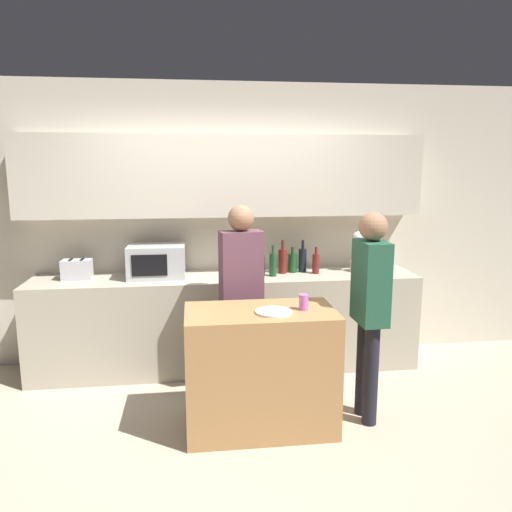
{
  "coord_description": "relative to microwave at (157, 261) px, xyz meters",
  "views": [
    {
      "loc": [
        -0.3,
        -3.17,
        1.94
      ],
      "look_at": [
        0.17,
        0.49,
        1.25
      ],
      "focal_mm": 35.0,
      "sensor_mm": 36.0,
      "label": 1
    }
  ],
  "objects": [
    {
      "name": "bottle_5",
      "position": [
        1.5,
        -0.04,
        -0.05
      ],
      "size": [
        0.07,
        0.07,
        0.26
      ],
      "color": "maroon",
      "rests_on": "back_counter"
    },
    {
      "name": "ground_plane",
      "position": [
        0.64,
        -1.44,
        -1.05
      ],
      "size": [
        14.0,
        14.0,
        0.0
      ],
      "primitive_type": "plane",
      "color": "#BCAD93"
    },
    {
      "name": "plate_on_island",
      "position": [
        0.89,
        -1.27,
        -0.14
      ],
      "size": [
        0.26,
        0.26,
        0.01
      ],
      "color": "white",
      "rests_on": "kitchen_island"
    },
    {
      "name": "person_center",
      "position": [
        0.72,
        -0.64,
        -0.09
      ],
      "size": [
        0.36,
        0.24,
        1.61
      ],
      "rotation": [
        0.0,
        0.0,
        -2.99
      ],
      "color": "black",
      "rests_on": "ground_plane"
    },
    {
      "name": "toaster",
      "position": [
        -0.72,
        0.0,
        -0.06
      ],
      "size": [
        0.26,
        0.16,
        0.18
      ],
      "color": "silver",
      "rests_on": "back_counter"
    },
    {
      "name": "back_counter",
      "position": [
        0.64,
        -0.05,
        -0.6
      ],
      "size": [
        3.6,
        0.62,
        0.9
      ],
      "color": "#B7AD99",
      "rests_on": "ground_plane"
    },
    {
      "name": "back_wall",
      "position": [
        0.64,
        0.22,
        0.49
      ],
      "size": [
        6.4,
        0.4,
        2.7
      ],
      "color": "beige",
      "rests_on": "ground_plane"
    },
    {
      "name": "bottle_3",
      "position": [
        1.29,
        0.04,
        -0.06
      ],
      "size": [
        0.08,
        0.08,
        0.25
      ],
      "color": "#194723",
      "rests_on": "back_counter"
    },
    {
      "name": "cup_0",
      "position": [
        1.12,
        -1.23,
        -0.09
      ],
      "size": [
        0.07,
        0.07,
        0.11
      ],
      "color": "#CD67C8",
      "rests_on": "kitchen_island"
    },
    {
      "name": "bottle_0",
      "position": [
        0.98,
        -0.02,
        -0.05
      ],
      "size": [
        0.06,
        0.06,
        0.26
      ],
      "color": "#194723",
      "rests_on": "back_counter"
    },
    {
      "name": "potted_plant",
      "position": [
        1.93,
        0.0,
        0.05
      ],
      "size": [
        0.14,
        0.14,
        0.4
      ],
      "color": "silver",
      "rests_on": "back_counter"
    },
    {
      "name": "bottle_2",
      "position": [
        1.19,
        0.01,
        -0.03
      ],
      "size": [
        0.08,
        0.08,
        0.32
      ],
      "color": "maroon",
      "rests_on": "back_counter"
    },
    {
      "name": "microwave",
      "position": [
        0.0,
        0.0,
        0.0
      ],
      "size": [
        0.52,
        0.39,
        0.3
      ],
      "color": "#B7BABC",
      "rests_on": "back_counter"
    },
    {
      "name": "kitchen_island",
      "position": [
        0.81,
        -1.2,
        -0.6
      ],
      "size": [
        1.08,
        0.59,
        0.9
      ],
      "color": "#B27F4C",
      "rests_on": "ground_plane"
    },
    {
      "name": "bottle_1",
      "position": [
        1.08,
        -0.1,
        -0.04
      ],
      "size": [
        0.07,
        0.07,
        0.3
      ],
      "color": "#194723",
      "rests_on": "back_counter"
    },
    {
      "name": "bottle_4",
      "position": [
        1.39,
        0.04,
        -0.03
      ],
      "size": [
        0.08,
        0.08,
        0.31
      ],
      "color": "black",
      "rests_on": "back_counter"
    },
    {
      "name": "person_left",
      "position": [
        1.63,
        -1.18,
        -0.1
      ],
      "size": [
        0.21,
        0.34,
        1.6
      ],
      "rotation": [
        0.0,
        0.0,
        -4.69
      ],
      "color": "black",
      "rests_on": "ground_plane"
    }
  ]
}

